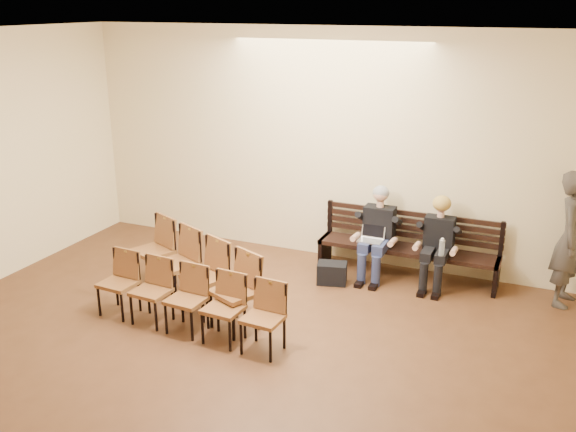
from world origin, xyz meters
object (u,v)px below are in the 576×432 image
at_px(water_bottle, 441,255).
at_px(chair_row_back, 191,270).
at_px(laptop, 370,242).
at_px(seated_woman, 437,246).
at_px(passerby, 573,229).
at_px(seated_man, 377,233).
at_px(chair_row_front, 186,300).
at_px(bench, 406,262).
at_px(bag, 332,273).

relative_size(water_bottle, chair_row_back, 0.11).
relative_size(laptop, chair_row_back, 0.15).
height_order(seated_woman, chair_row_back, seated_woman).
bearing_deg(laptop, passerby, -4.99).
xyz_separation_m(seated_man, chair_row_front, (-1.64, -2.54, -0.24)).
distance_m(bench, laptop, 0.66).
height_order(seated_woman, bag, seated_woman).
height_order(bench, chair_row_back, chair_row_back).
distance_m(bench, water_bottle, 0.78).
relative_size(seated_woman, chair_row_front, 0.46).
bearing_deg(passerby, seated_woman, 103.62).
relative_size(water_bottle, chair_row_front, 0.10).
xyz_separation_m(seated_man, seated_woman, (0.86, 0.00, -0.06)).
bearing_deg(chair_row_back, water_bottle, 51.94).
bearing_deg(chair_row_front, bench, 55.80).
height_order(seated_man, bag, seated_man).
bearing_deg(bag, bench, 34.94).
height_order(laptop, water_bottle, water_bottle).
distance_m(seated_man, laptop, 0.20).
distance_m(bench, passerby, 2.28).
bearing_deg(bench, bag, -145.06).
relative_size(bench, seated_woman, 2.21).
distance_m(water_bottle, bag, 1.55).
xyz_separation_m(water_bottle, chair_row_back, (-2.95, -1.58, -0.09)).
height_order(water_bottle, passerby, passerby).
bearing_deg(chair_row_front, passerby, 35.82).
height_order(bench, passerby, passerby).
bearing_deg(bag, seated_man, 46.53).
xyz_separation_m(bench, seated_woman, (0.44, -0.12, 0.36)).
bearing_deg(seated_woman, passerby, 3.50).
bearing_deg(chair_row_front, chair_row_back, 120.59).
distance_m(seated_woman, bag, 1.52).
xyz_separation_m(laptop, water_bottle, (1.02, -0.12, 0.00)).
xyz_separation_m(chair_row_front, chair_row_back, (-0.34, 0.66, 0.07)).
height_order(seated_man, seated_woman, seated_man).
height_order(seated_woman, passerby, passerby).
bearing_deg(passerby, bag, 111.69).
xyz_separation_m(bench, laptop, (-0.47, -0.30, 0.35)).
distance_m(bench, bag, 1.12).
bearing_deg(chair_row_back, passerby, 47.44).
height_order(chair_row_front, chair_row_back, chair_row_back).
bearing_deg(chair_row_back, bench, 63.60).
bearing_deg(passerby, chair_row_back, 123.79).
distance_m(seated_man, water_bottle, 1.02).
height_order(seated_man, passerby, passerby).
relative_size(bench, seated_man, 1.99).
bearing_deg(laptop, water_bottle, -17.77).
bearing_deg(seated_man, passerby, 2.32).
height_order(laptop, bag, laptop).
distance_m(passerby, chair_row_back, 4.97).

